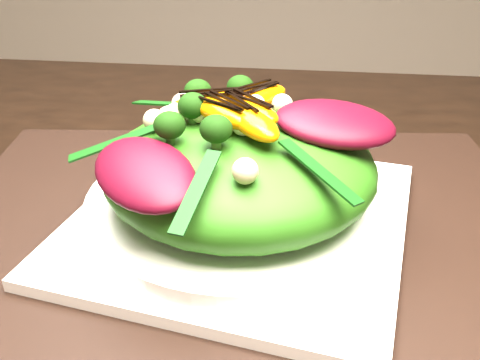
# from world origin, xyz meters

# --- Properties ---
(dining_table) EXTENTS (1.60, 0.90, 0.75)m
(dining_table) POSITION_xyz_m (0.00, 0.00, 0.73)
(dining_table) COLOR black
(dining_table) RESTS_ON floor
(placemat) EXTENTS (0.59, 0.47, 0.00)m
(placemat) POSITION_xyz_m (-0.08, -0.03, 0.75)
(placemat) COLOR black
(placemat) RESTS_ON dining_table
(plate_base) EXTENTS (0.34, 0.34, 0.01)m
(plate_base) POSITION_xyz_m (-0.08, -0.03, 0.76)
(plate_base) COLOR white
(plate_base) RESTS_ON placemat
(salad_bowl) EXTENTS (0.35, 0.35, 0.02)m
(salad_bowl) POSITION_xyz_m (-0.08, -0.03, 0.78)
(salad_bowl) COLOR white
(salad_bowl) RESTS_ON plate_base
(lettuce_mound) EXTENTS (0.31, 0.31, 0.08)m
(lettuce_mound) POSITION_xyz_m (-0.08, -0.03, 0.81)
(lettuce_mound) COLOR #2B6412
(lettuce_mound) RESTS_ON salad_bowl
(radicchio_leaf) EXTENTS (0.11, 0.07, 0.02)m
(radicchio_leaf) POSITION_xyz_m (-0.01, -0.02, 0.85)
(radicchio_leaf) COLOR #3F0613
(radicchio_leaf) RESTS_ON lettuce_mound
(orange_segment) EXTENTS (0.07, 0.04, 0.02)m
(orange_segment) POSITION_xyz_m (-0.09, 0.00, 0.86)
(orange_segment) COLOR #DC6903
(orange_segment) RESTS_ON lettuce_mound
(broccoli_floret) EXTENTS (0.04, 0.04, 0.04)m
(broccoli_floret) POSITION_xyz_m (-0.15, 0.00, 0.86)
(broccoli_floret) COLOR black
(broccoli_floret) RESTS_ON lettuce_mound
(macadamia_nut) EXTENTS (0.02, 0.02, 0.02)m
(macadamia_nut) POSITION_xyz_m (-0.05, -0.08, 0.86)
(macadamia_nut) COLOR beige
(macadamia_nut) RESTS_ON lettuce_mound
(balsamic_drizzle) EXTENTS (0.04, 0.01, 0.00)m
(balsamic_drizzle) POSITION_xyz_m (-0.09, 0.00, 0.87)
(balsamic_drizzle) COLOR black
(balsamic_drizzle) RESTS_ON orange_segment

